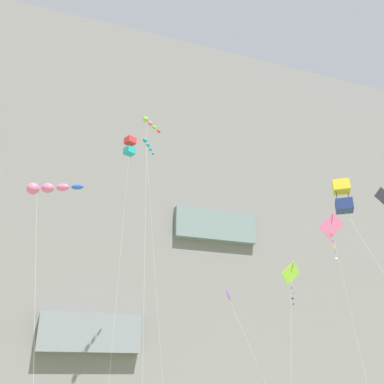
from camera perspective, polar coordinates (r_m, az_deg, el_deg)
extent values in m
cube|color=slate|center=(88.03, -13.07, -2.09)|extent=(180.00, 29.50, 69.52)
cube|color=slate|center=(67.15, -13.53, -17.96)|extent=(14.70, 2.41, 5.46)
cube|color=slate|center=(76.43, 3.08, -4.66)|extent=(15.09, 2.31, 5.53)
cube|color=purple|center=(42.46, 4.90, -13.67)|extent=(0.89, 1.19, 1.41)
cylinder|color=black|center=(42.46, 4.90, -13.67)|extent=(0.43, 0.16, 1.13)
cube|color=yellow|center=(42.35, 4.88, -14.39)|extent=(0.04, 0.17, 0.09)
cube|color=#CC3399|center=(42.32, 4.95, -14.79)|extent=(0.11, 0.15, 0.09)
cube|color=#CC3399|center=(42.29, 4.99, -15.20)|extent=(0.09, 0.16, 0.09)
cylinder|color=silver|center=(40.18, 8.19, -20.69)|extent=(2.27, 4.81, 10.39)
cube|color=red|center=(49.36, -8.32, 6.82)|extent=(1.41, 1.41, 0.73)
cube|color=teal|center=(48.70, -8.42, 5.45)|extent=(1.41, 1.41, 0.73)
cylinder|color=black|center=(49.10, -7.83, 6.06)|extent=(0.04, 0.04, 1.98)
cylinder|color=black|center=(48.97, -8.92, 6.22)|extent=(0.04, 0.04, 1.98)
cylinder|color=silver|center=(43.14, -9.78, -10.02)|extent=(0.72, 1.34, 26.37)
ellipsoid|color=teal|center=(56.77, -6.32, 6.92)|extent=(0.99, 1.07, 0.71)
ellipsoid|color=teal|center=(57.49, -5.97, 6.32)|extent=(0.89, 1.00, 0.60)
ellipsoid|color=teal|center=(58.21, -5.62, 5.73)|extent=(0.79, 0.92, 0.49)
ellipsoid|color=teal|center=(58.94, -5.28, 5.16)|extent=(0.70, 0.85, 0.38)
cylinder|color=silver|center=(50.24, -5.13, -8.98)|extent=(2.92, 1.96, 31.80)
ellipsoid|color=#8CCC33|center=(44.41, -6.25, 9.70)|extent=(0.88, 0.86, 0.59)
ellipsoid|color=pink|center=(44.92, -5.66, 9.17)|extent=(0.80, 0.79, 0.49)
ellipsoid|color=#8CCC33|center=(45.43, -5.09, 8.65)|extent=(0.73, 0.71, 0.39)
ellipsoid|color=red|center=(45.95, -4.53, 8.15)|extent=(0.66, 0.63, 0.29)
cylinder|color=silver|center=(36.95, -6.36, -7.09)|extent=(0.11, 3.95, 27.43)
cube|color=yellow|center=(30.78, 19.46, 0.66)|extent=(1.53, 1.53, 0.77)
cube|color=navy|center=(30.26, 19.81, -1.77)|extent=(1.53, 1.53, 0.77)
cylinder|color=black|center=(30.81, 20.36, -0.66)|extent=(0.04, 0.04, 2.07)
cylinder|color=black|center=(30.22, 18.89, -0.43)|extent=(0.04, 0.04, 2.07)
ellipsoid|color=pink|center=(37.85, -20.63, 0.42)|extent=(1.40, 1.36, 1.01)
ellipsoid|color=pink|center=(37.28, -18.86, 0.51)|extent=(1.32, 1.20, 0.82)
ellipsoid|color=pink|center=(36.75, -17.04, 0.59)|extent=(1.24, 1.03, 0.64)
ellipsoid|color=blue|center=(36.26, -15.16, 0.68)|extent=(1.16, 0.86, 0.46)
cylinder|color=silver|center=(33.17, -20.38, -12.74)|extent=(2.18, 4.10, 17.50)
cube|color=#8CCC33|center=(36.75, 13.15, -10.59)|extent=(2.06, 0.58, 2.02)
cylinder|color=black|center=(36.75, 13.15, -10.59)|extent=(0.43, 0.61, 1.60)
cube|color=pink|center=(36.58, 13.24, -11.79)|extent=(0.18, 0.21, 0.12)
cube|color=navy|center=(36.49, 13.28, -12.45)|extent=(0.20, 0.19, 0.12)
cube|color=purple|center=(36.46, 13.46, -13.12)|extent=(0.21, 0.18, 0.12)
cube|color=black|center=(36.33, 13.38, -13.80)|extent=(0.25, 0.10, 0.12)
cube|color=navy|center=(36.29, 13.50, -14.47)|extent=(0.22, 0.16, 0.12)
cylinder|color=silver|center=(34.51, 13.21, -19.43)|extent=(2.35, 2.01, 10.94)
cube|color=pink|center=(41.78, 18.26, -4.30)|extent=(2.60, 0.72, 2.53)
cylinder|color=black|center=(41.78, 18.26, -4.30)|extent=(0.14, 0.76, 2.04)
cube|color=red|center=(41.48, 18.41, -5.56)|extent=(0.31, 0.07, 0.15)
cube|color=purple|center=(41.30, 18.46, -6.27)|extent=(0.30, 0.13, 0.15)
cube|color=orange|center=(41.17, 18.59, -6.98)|extent=(0.31, 0.04, 0.15)
cube|color=teal|center=(41.08, 18.78, -7.71)|extent=(0.29, 0.16, 0.15)
cube|color=white|center=(40.95, 18.87, -8.43)|extent=(0.30, 0.11, 0.15)
cylinder|color=silver|center=(39.17, 20.70, -15.31)|extent=(0.07, 2.08, 15.95)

